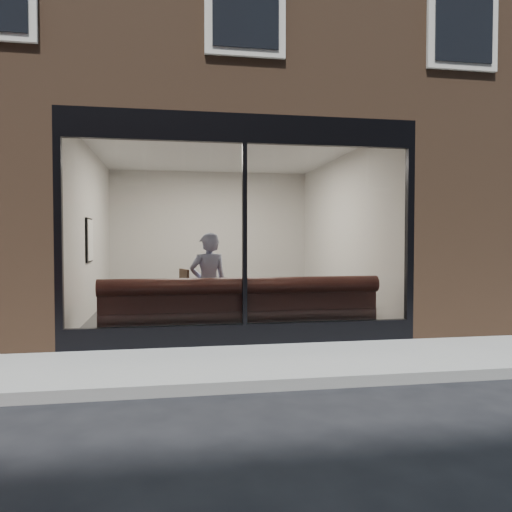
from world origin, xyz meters
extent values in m
plane|color=black|center=(0.00, 0.00, 0.00)|extent=(120.00, 120.00, 0.00)
cube|color=gray|center=(0.00, 1.00, 0.01)|extent=(40.00, 2.00, 0.01)
cube|color=gray|center=(0.00, -0.05, 0.06)|extent=(40.00, 0.10, 0.12)
cube|color=brown|center=(-3.75, 8.00, 1.60)|extent=(2.50, 12.00, 3.20)
cube|color=brown|center=(3.75, 8.00, 1.60)|extent=(2.50, 12.00, 3.20)
cube|color=brown|center=(0.00, 11.00, 1.60)|extent=(5.00, 6.00, 3.20)
plane|color=#2D2D30|center=(0.00, 5.00, 0.02)|extent=(6.00, 6.00, 0.00)
plane|color=white|center=(0.00, 5.00, 3.19)|extent=(6.00, 6.00, 0.00)
plane|color=silver|center=(0.00, 7.99, 1.60)|extent=(5.00, 0.00, 5.00)
plane|color=silver|center=(-2.49, 5.00, 1.60)|extent=(0.00, 6.00, 6.00)
plane|color=silver|center=(2.49, 5.00, 1.60)|extent=(0.00, 6.00, 6.00)
cube|color=black|center=(0.00, 2.05, 0.15)|extent=(5.00, 0.10, 0.30)
cube|color=black|center=(0.00, 2.05, 3.00)|extent=(5.00, 0.10, 0.40)
cube|color=black|center=(0.00, 2.05, 1.55)|extent=(0.06, 0.10, 2.50)
plane|color=white|center=(0.00, 2.02, 1.55)|extent=(4.80, 0.00, 4.80)
cube|color=#3C1A15|center=(0.00, 2.45, 0.23)|extent=(4.00, 0.55, 0.45)
imported|color=#AAB3DC|center=(-0.45, 2.73, 0.79)|extent=(0.63, 0.48, 1.58)
cube|color=black|center=(-1.68, 3.00, 0.74)|extent=(0.89, 0.89, 0.04)
cube|color=black|center=(1.75, 3.61, 0.74)|extent=(0.56, 0.56, 0.04)
cube|color=black|center=(-0.96, 4.03, 0.24)|extent=(0.54, 0.54, 0.04)
cube|color=white|center=(-2.45, 4.66, 1.46)|extent=(0.02, 0.56, 0.74)
camera|label=1|loc=(-1.02, -4.78, 1.49)|focal=35.00mm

